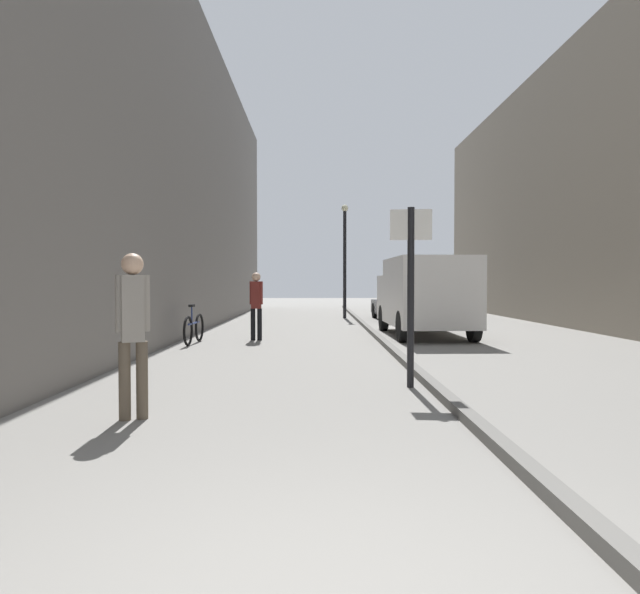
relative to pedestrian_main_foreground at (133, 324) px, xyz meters
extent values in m
plane|color=gray|center=(2.10, 8.04, -1.06)|extent=(80.00, 80.00, 0.00)
cube|color=slate|center=(-3.33, 8.04, 3.93)|extent=(3.66, 40.00, 9.98)
cube|color=#615F5B|center=(3.68, 8.04, -1.00)|extent=(0.16, 40.00, 0.12)
cylinder|color=brown|center=(-0.09, -0.03, -0.63)|extent=(0.13, 0.13, 0.87)
cylinder|color=brown|center=(0.09, 0.03, -0.63)|extent=(0.13, 0.13, 0.87)
cube|color=gray|center=(0.00, 0.00, 0.17)|extent=(0.30, 0.28, 0.74)
cylinder|color=gray|center=(-0.12, -0.05, 0.23)|extent=(0.10, 0.10, 0.63)
cylinder|color=gray|center=(0.12, 0.05, 0.23)|extent=(0.10, 0.10, 0.63)
sphere|color=tan|center=(0.00, 0.00, 0.66)|extent=(0.24, 0.24, 0.24)
cylinder|color=black|center=(0.37, 8.65, -0.65)|extent=(0.12, 0.12, 0.83)
cylinder|color=black|center=(0.55, 8.62, -0.65)|extent=(0.12, 0.12, 0.83)
cube|color=maroon|center=(0.46, 8.63, 0.12)|extent=(0.26, 0.23, 0.71)
cylinder|color=maroon|center=(0.33, 8.65, 0.18)|extent=(0.10, 0.10, 0.60)
cylinder|color=maroon|center=(0.59, 8.62, 0.18)|extent=(0.10, 0.10, 0.60)
sphere|color=tan|center=(0.46, 8.63, 0.59)|extent=(0.23, 0.23, 0.23)
cube|color=silver|center=(5.10, 9.22, 0.20)|extent=(2.11, 3.59, 1.84)
cube|color=silver|center=(5.04, 11.69, -0.03)|extent=(2.06, 1.42, 1.38)
cube|color=black|center=(5.03, 12.17, 0.27)|extent=(1.71, 0.08, 0.61)
cylinder|color=black|center=(4.13, 11.53, -0.66)|extent=(0.24, 0.80, 0.80)
cylinder|color=black|center=(5.96, 11.57, -0.66)|extent=(0.24, 0.80, 0.80)
cylinder|color=black|center=(4.20, 8.13, -0.66)|extent=(0.24, 0.80, 0.80)
cylinder|color=black|center=(6.04, 8.17, -0.66)|extent=(0.24, 0.80, 0.80)
cube|color=black|center=(5.39, 16.51, -0.57)|extent=(1.95, 4.26, 0.55)
cube|color=black|center=(5.39, 16.51, 0.05)|extent=(1.60, 2.57, 0.68)
cylinder|color=black|center=(4.52, 17.91, -0.74)|extent=(0.22, 0.65, 0.64)
cylinder|color=black|center=(6.16, 17.97, -0.74)|extent=(0.22, 0.65, 0.64)
cylinder|color=black|center=(4.62, 15.06, -0.74)|extent=(0.22, 0.65, 0.64)
cylinder|color=black|center=(6.26, 15.12, -0.74)|extent=(0.22, 0.65, 0.64)
cylinder|color=black|center=(3.39, 1.93, 0.24)|extent=(0.10, 0.10, 2.60)
cube|color=white|center=(3.39, 1.93, 1.29)|extent=(0.60, 0.08, 0.44)
cylinder|color=black|center=(3.23, 17.77, 1.19)|extent=(0.14, 0.14, 4.50)
sphere|color=beige|center=(3.23, 17.77, 3.56)|extent=(0.28, 0.28, 0.28)
torus|color=black|center=(-0.96, 8.33, -0.70)|extent=(0.10, 0.72, 0.72)
torus|color=black|center=(-1.02, 7.28, -0.70)|extent=(0.10, 0.72, 0.72)
cylinder|color=navy|center=(-0.99, 7.80, -0.55)|extent=(0.10, 0.95, 0.05)
cylinder|color=navy|center=(-1.00, 7.61, -0.33)|extent=(0.04, 0.04, 0.40)
cube|color=black|center=(-1.00, 7.61, -0.11)|extent=(0.11, 0.24, 0.06)
camera|label=1|loc=(2.03, -6.33, 0.46)|focal=32.22mm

